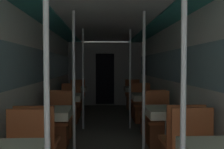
# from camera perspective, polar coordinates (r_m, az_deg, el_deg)

# --- Properties ---
(wall_left) EXTENTS (0.05, 10.31, 2.19)m
(wall_left) POSITION_cam_1_polar(r_m,az_deg,el_deg) (4.87, -16.41, -1.04)
(wall_left) COLOR silver
(wall_left) RESTS_ON ground_plane
(wall_right) EXTENTS (0.05, 10.31, 2.19)m
(wall_right) POSITION_cam_1_polar(r_m,az_deg,el_deg) (4.92, 14.13, -0.98)
(wall_right) COLOR silver
(wall_right) RESTS_ON ground_plane
(ceiling_panel) EXTENTS (2.58, 10.31, 0.07)m
(ceiling_panel) POSITION_cam_1_polar(r_m,az_deg,el_deg) (4.79, -1.06, 12.19)
(ceiling_panel) COLOR silver
(ceiling_panel) RESTS_ON wall_left
(bulkhead_far) EXTENTS (2.53, 0.09, 2.19)m
(bulkhead_far) POSITION_cam_1_polar(r_m,az_deg,el_deg) (8.70, -1.64, 0.13)
(bulkhead_far) COLOR #A8A8A3
(bulkhead_far) RESTS_ON ground_plane
(support_pole_left_0) EXTENTS (0.04, 0.04, 2.19)m
(support_pole_left_0) POSITION_cam_1_polar(r_m,az_deg,el_deg) (1.94, -14.67, -6.92)
(support_pole_left_0) COLOR silver
(support_pole_left_0) RESTS_ON ground_plane
(dining_table_left_1) EXTENTS (0.65, 0.65, 0.76)m
(dining_table_left_1) POSITION_cam_1_polar(r_m,az_deg,el_deg) (3.82, -14.25, -9.15)
(dining_table_left_1) COLOR #4C4C51
(dining_table_left_1) RESTS_ON ground_plane
(chair_left_far_1) EXTENTS (0.46, 0.46, 0.93)m
(chair_left_far_1) POSITION_cam_1_polar(r_m,az_deg,el_deg) (4.48, -12.56, -12.25)
(chair_left_far_1) COLOR brown
(chair_left_far_1) RESTS_ON ground_plane
(support_pole_left_1) EXTENTS (0.04, 0.04, 2.19)m
(support_pole_left_1) POSITION_cam_1_polar(r_m,az_deg,el_deg) (3.70, -8.72, -2.57)
(support_pole_left_1) COLOR silver
(support_pole_left_1) RESTS_ON ground_plane
(dining_table_left_2) EXTENTS (0.65, 0.65, 0.76)m
(dining_table_left_2) POSITION_cam_1_polar(r_m,az_deg,el_deg) (5.56, -10.42, -5.57)
(dining_table_left_2) COLOR #4C4C51
(dining_table_left_2) RESTS_ON ground_plane
(chair_left_near_2) EXTENTS (0.46, 0.46, 0.93)m
(chair_left_near_2) POSITION_cam_1_polar(r_m,az_deg,el_deg) (5.03, -11.38, -10.65)
(chair_left_near_2) COLOR brown
(chair_left_near_2) RESTS_ON ground_plane
(chair_left_far_2) EXTENTS (0.46, 0.46, 0.93)m
(chair_left_far_2) POSITION_cam_1_polar(r_m,az_deg,el_deg) (6.22, -9.60, -8.17)
(chair_left_far_2) COLOR brown
(chair_left_far_2) RESTS_ON ground_plane
(support_pole_left_2) EXTENTS (0.04, 0.04, 2.19)m
(support_pole_left_2) POSITION_cam_1_polar(r_m,az_deg,el_deg) (5.48, -6.63, -1.02)
(support_pole_left_2) COLOR silver
(support_pole_left_2) RESTS_ON ground_plane
(dining_table_left_3) EXTENTS (0.65, 0.65, 0.76)m
(dining_table_left_3) POSITION_cam_1_polar(r_m,az_deg,el_deg) (7.33, -8.44, -3.69)
(dining_table_left_3) COLOR #4C4C51
(dining_table_left_3) RESTS_ON ground_plane
(chair_left_near_3) EXTENTS (0.46, 0.46, 0.93)m
(chair_left_near_3) POSITION_cam_1_polar(r_m,az_deg,el_deg) (6.78, -8.98, -7.31)
(chair_left_near_3) COLOR brown
(chair_left_near_3) RESTS_ON ground_plane
(chair_left_far_3) EXTENTS (0.46, 0.46, 0.93)m
(chair_left_far_3) POSITION_cam_1_polar(r_m,az_deg,el_deg) (7.98, -7.96, -5.87)
(chair_left_far_3) COLOR brown
(chair_left_far_3) RESTS_ON ground_plane
(support_pole_right_0) EXTENTS (0.04, 0.04, 2.19)m
(support_pole_right_0) POSITION_cam_1_polar(r_m,az_deg,el_deg) (1.99, 15.96, -6.68)
(support_pole_right_0) COLOR silver
(support_pole_right_0) RESTS_ON ground_plane
(dining_table_right_1) EXTENTS (0.65, 0.65, 0.76)m
(dining_table_right_1) POSITION_cam_1_polar(r_m,az_deg,el_deg) (3.87, 12.70, -8.99)
(dining_table_right_1) COLOR #4C4C51
(dining_table_right_1) RESTS_ON ground_plane
(chair_right_far_1) EXTENTS (0.46, 0.46, 0.93)m
(chair_right_far_1) POSITION_cam_1_polar(r_m,az_deg,el_deg) (4.53, 10.61, -12.11)
(chair_right_far_1) COLOR brown
(chair_right_far_1) RESTS_ON ground_plane
(support_pole_right_1) EXTENTS (0.04, 0.04, 2.19)m
(support_pole_right_1) POSITION_cam_1_polar(r_m,az_deg,el_deg) (3.73, 7.28, -2.52)
(support_pole_right_1) COLOR silver
(support_pole_right_1) RESTS_ON ground_plane
(dining_table_right_2) EXTENTS (0.65, 0.65, 0.76)m
(dining_table_right_2) POSITION_cam_1_polar(r_m,az_deg,el_deg) (5.60, 7.92, -5.50)
(dining_table_right_2) COLOR #4C4C51
(dining_table_right_2) RESTS_ON ground_plane
(chair_right_near_2) EXTENTS (0.46, 0.46, 0.93)m
(chair_right_near_2) POSITION_cam_1_polar(r_m,az_deg,el_deg) (5.07, 9.14, -10.54)
(chair_right_near_2) COLOR brown
(chair_right_near_2) RESTS_ON ground_plane
(chair_right_far_2) EXTENTS (0.46, 0.46, 0.93)m
(chair_right_far_2) POSITION_cam_1_polar(r_m,az_deg,el_deg) (6.25, 6.89, -8.11)
(chair_right_far_2) COLOR brown
(chair_right_far_2) RESTS_ON ground_plane
(support_pole_right_2) EXTENTS (0.04, 0.04, 2.19)m
(support_pole_right_2) POSITION_cam_1_polar(r_m,az_deg,el_deg) (5.50, 4.16, -1.00)
(support_pole_right_2) COLOR silver
(support_pole_right_2) RESTS_ON ground_plane
(dining_table_right_3) EXTENTS (0.65, 0.65, 0.76)m
(dining_table_right_3) POSITION_cam_1_polar(r_m,az_deg,el_deg) (7.36, 5.43, -3.66)
(dining_table_right_3) COLOR #4C4C51
(dining_table_right_3) RESTS_ON ground_plane
(chair_right_near_3) EXTENTS (0.46, 0.46, 0.93)m
(chair_right_near_3) POSITION_cam_1_polar(r_m,az_deg,el_deg) (6.81, 6.11, -7.26)
(chair_right_near_3) COLOR brown
(chair_right_near_3) RESTS_ON ground_plane
(chair_right_far_3) EXTENTS (0.46, 0.46, 0.93)m
(chair_right_far_3) POSITION_cam_1_polar(r_m,az_deg,el_deg) (8.00, 4.83, -5.84)
(chair_right_far_3) COLOR brown
(chair_right_far_3) RESTS_ON ground_plane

